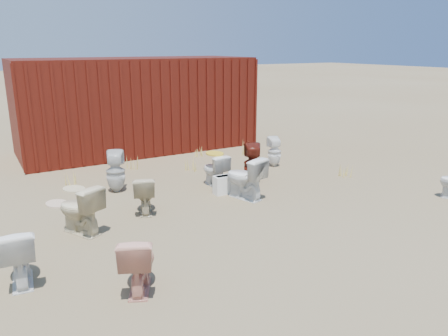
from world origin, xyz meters
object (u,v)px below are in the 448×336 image
shipping_container (137,104)px  toilet_back_beige_right (145,194)px  toilet_front_c (245,178)px  toilet_back_e (274,152)px  toilet_back_beige_left (80,209)px  toilet_back_yellowlid (215,170)px  loose_tank (227,184)px  toilet_back_a (116,172)px  toilet_front_a (18,255)px  toilet_front_pink (138,262)px  toilet_front_maroon (253,163)px

shipping_container → toilet_back_beige_right: (-1.54, -4.61, -0.88)m
toilet_front_c → toilet_back_e: toilet_front_c is taller
toilet_back_beige_left → toilet_back_yellowlid: toilet_back_beige_left is taller
loose_tank → toilet_back_a: bearing=148.7°
toilet_back_beige_left → toilet_front_c: bearing=154.6°
toilet_back_beige_left → toilet_back_yellowlid: bearing=172.4°
toilet_back_beige_left → toilet_back_beige_right: size_ratio=1.17×
shipping_container → toilet_front_c: shipping_container is taller
toilet_back_yellowlid → loose_tank: (-0.02, -0.50, -0.15)m
toilet_front_a → toilet_back_beige_left: 1.44m
toilet_front_c → toilet_back_beige_right: 1.84m
toilet_back_beige_right → toilet_front_c: bearing=-167.0°
toilet_front_a → toilet_back_beige_right: size_ratio=1.10×
toilet_front_a → toilet_front_c: 4.05m
toilet_front_pink → toilet_back_yellowlid: bearing=-106.5°
shipping_container → toilet_back_beige_right: bearing=-108.4°
toilet_back_a → toilet_back_e: (3.71, -0.04, -0.05)m
toilet_front_a → toilet_back_a: size_ratio=0.89×
toilet_front_a → loose_tank: (3.74, 1.57, -0.18)m
toilet_front_c → toilet_back_beige_right: bearing=-25.0°
toilet_front_maroon → toilet_back_beige_right: size_ratio=1.26×
toilet_front_a → toilet_back_a: bearing=-120.5°
toilet_front_pink → toilet_back_a: (0.83, 3.56, 0.05)m
shipping_container → loose_tank: bearing=-88.1°
shipping_container → toilet_front_maroon: 4.32m
toilet_front_maroon → toilet_back_beige_right: bearing=39.0°
loose_tank → toilet_front_pink: bearing=-135.4°
toilet_front_c → toilet_back_beige_right: size_ratio=1.23×
toilet_front_pink → toilet_back_beige_right: (0.92, 2.25, -0.02)m
toilet_front_c → toilet_back_beige_left: bearing=-15.7°
toilet_back_yellowlid → toilet_back_a: bearing=-23.5°
shipping_container → toilet_front_a: size_ratio=8.50×
toilet_back_a → toilet_front_maroon: bearing=-176.5°
toilet_front_maroon → toilet_back_a: 2.70m
toilet_back_a → toilet_back_beige_left: (-1.03, -1.64, -0.02)m
toilet_front_c → toilet_back_beige_left: toilet_front_c is taller
shipping_container → toilet_front_c: size_ratio=7.64×
toilet_back_yellowlid → toilet_back_beige_right: bearing=17.7°
toilet_front_pink → toilet_front_maroon: (3.40, 2.72, 0.06)m
loose_tank → toilet_back_e: bearing=31.4°
toilet_front_a → toilet_back_beige_left: (0.94, 1.08, 0.02)m
shipping_container → toilet_back_a: shipping_container is taller
toilet_back_e → toilet_back_beige_right: bearing=35.4°
toilet_front_c → toilet_back_yellowlid: (-0.11, 0.92, -0.07)m
toilet_front_a → toilet_back_a: 3.36m
toilet_back_e → toilet_back_a: bearing=15.4°
toilet_front_maroon → loose_tank: (-0.80, -0.31, -0.23)m
toilet_front_a → toilet_back_e: bearing=-149.3°
toilet_front_a → toilet_back_e: toilet_front_a is taller
toilet_back_beige_right → toilet_back_yellowlid: bearing=-137.8°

